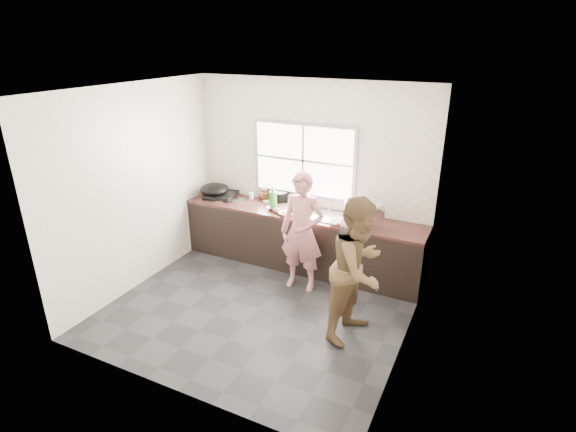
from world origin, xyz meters
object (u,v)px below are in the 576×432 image
at_px(bowl_held, 335,222).
at_px(bottle_green, 273,197).
at_px(wok, 214,189).
at_px(dish_rack, 364,215).
at_px(glass_jar, 252,196).
at_px(bottle_brown_tall, 266,195).
at_px(woman, 302,236).
at_px(bowl_crabs, 349,225).
at_px(burner, 221,195).
at_px(bowl_mince, 287,214).
at_px(pot_lid_left, 222,199).
at_px(pot_lid_right, 237,200).
at_px(black_pot, 279,197).
at_px(plate_food, 270,200).
at_px(person_side, 359,269).
at_px(cutting_board, 285,209).
at_px(bottle_brown_short, 263,195).

xyz_separation_m(bowl_held, bottle_green, (-1.06, 0.22, 0.13)).
xyz_separation_m(bowl_held, wok, (-2.08, 0.19, 0.11)).
relative_size(bottle_green, dish_rack, 0.76).
bearing_deg(glass_jar, bottle_brown_tall, 11.23).
height_order(woman, bowl_crabs, woman).
relative_size(woman, burner, 3.45).
bearing_deg(bottle_green, bowl_crabs, -9.94).
relative_size(bowl_mince, pot_lid_left, 0.76).
bearing_deg(pot_lid_right, bottle_brown_tall, 28.02).
bearing_deg(bowl_mince, dish_rack, 5.73).
bearing_deg(black_pot, bowl_crabs, -18.71).
distance_m(black_pot, pot_lid_left, 0.91).
relative_size(plate_food, wok, 0.49).
xyz_separation_m(person_side, pot_lid_left, (-2.58, 1.20, 0.03)).
relative_size(person_side, pot_lid_right, 6.75).
bearing_deg(bottle_brown_tall, dish_rack, -11.30).
height_order(bowl_mince, burner, burner).
xyz_separation_m(cutting_board, bottle_green, (-0.22, 0.04, 0.15)).
relative_size(bowl_crabs, bottle_green, 0.61).
relative_size(bowl_held, bottle_green, 0.60).
relative_size(glass_jar, pot_lid_left, 0.37).
distance_m(person_side, pot_lid_right, 2.66).
bearing_deg(cutting_board, plate_food, 146.46).
relative_size(black_pot, wok, 0.57).
height_order(person_side, bottle_brown_short, person_side).
height_order(woman, bowl_mince, woman).
bearing_deg(pot_lid_right, woman, -22.61).
bearing_deg(burner, glass_jar, 14.92).
bearing_deg(woman, dish_rack, 31.39).
distance_m(wok, pot_lid_right, 0.40).
distance_m(bowl_held, pot_lid_right, 1.72).
bearing_deg(bowl_mince, woman, -41.04).
relative_size(wok, dish_rack, 1.01).
height_order(dish_rack, pot_lid_left, dish_rack).
relative_size(person_side, bowl_held, 8.32).
bearing_deg(person_side, plate_food, 64.48).
xyz_separation_m(bottle_brown_short, pot_lid_right, (-0.34, -0.21, -0.08)).
xyz_separation_m(woman, bowl_crabs, (0.53, 0.34, 0.13)).
distance_m(cutting_board, pot_lid_left, 1.09).
height_order(person_side, dish_rack, person_side).
xyz_separation_m(person_side, plate_food, (-1.88, 1.46, 0.03)).
distance_m(black_pot, pot_lid_right, 0.68).
height_order(black_pot, wok, wok).
bearing_deg(wok, woman, -16.90).
height_order(person_side, black_pot, person_side).
bearing_deg(person_side, burner, 76.49).
relative_size(bottle_green, bottle_brown_short, 2.01).
xyz_separation_m(person_side, glass_jar, (-2.18, 1.41, 0.08)).
xyz_separation_m(dish_rack, pot_lid_right, (-2.06, 0.12, -0.16)).
bearing_deg(plate_food, bottle_brown_short, 180.00).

